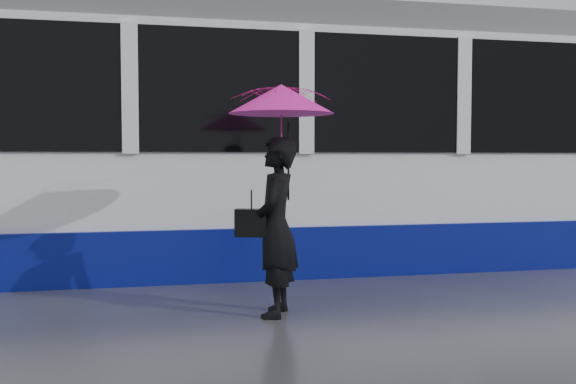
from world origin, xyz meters
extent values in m
plane|color=#2D2D32|center=(0.00, 0.00, 0.00)|extent=(90.00, 90.00, 0.00)
cube|color=#3F3D38|center=(0.00, 1.78, 0.01)|extent=(34.00, 0.07, 0.02)
cube|color=#3F3D38|center=(0.00, 3.22, 0.01)|extent=(34.00, 0.07, 0.02)
cube|color=white|center=(1.09, 2.50, 1.52)|extent=(24.00, 2.40, 2.95)
cube|color=navy|center=(1.09, 2.50, 0.31)|extent=(24.00, 2.56, 0.62)
cube|color=black|center=(1.09, 2.50, 2.20)|extent=(23.00, 2.48, 1.40)
cube|color=#57595E|center=(1.09, 2.50, 3.17)|extent=(23.60, 2.20, 0.35)
imported|color=black|center=(-0.10, -0.38, 0.81)|extent=(0.56, 0.69, 1.62)
imported|color=#F4147C|center=(-0.05, -0.38, 1.71)|extent=(1.13, 1.14, 0.81)
cone|color=#F4147C|center=(-0.05, -0.38, 1.96)|extent=(1.21, 1.21, 0.26)
cylinder|color=black|center=(-0.05, -0.38, 2.11)|extent=(0.01, 0.01, 0.06)
cylinder|color=black|center=(0.02, -0.36, 1.40)|extent=(0.02, 0.02, 0.71)
cube|color=black|center=(-0.32, -0.36, 0.85)|extent=(0.31, 0.21, 0.25)
cylinder|color=black|center=(-0.32, -0.36, 1.06)|extent=(0.01, 0.01, 0.18)
camera|label=1|loc=(-1.23, -6.03, 1.43)|focal=40.00mm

